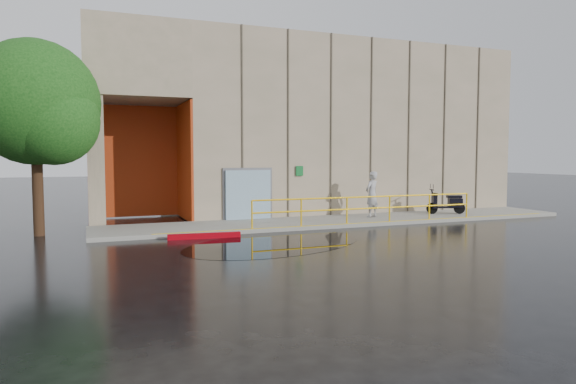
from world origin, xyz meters
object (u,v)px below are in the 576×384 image
Objects in this scene: scooter at (446,197)px; red_curb at (204,236)px; person at (372,194)px; tree_near at (40,107)px.

scooter is 0.74× the size of red_curb.
person is 3.74m from scooter.
red_curb is at bearing -10.14° from person.
scooter is at bearing 151.54° from person.
scooter is (3.73, -0.17, -0.20)m from person.
person reaches higher than red_curb.
tree_near is (-16.36, 0.58, 3.45)m from scooter.
red_curb is at bearing -149.84° from scooter.
tree_near reaches higher than scooter.
person is 0.29× the size of tree_near.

